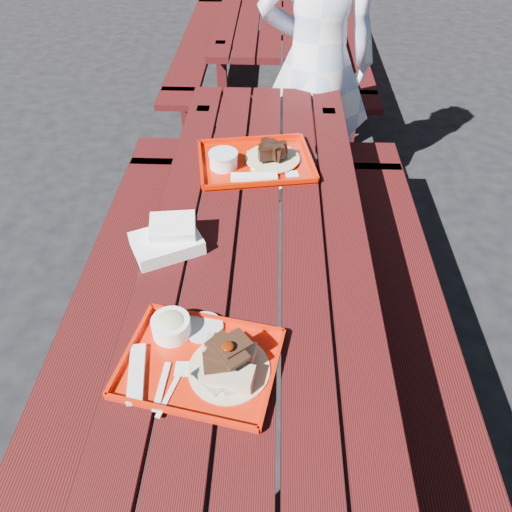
% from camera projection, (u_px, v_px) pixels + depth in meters
% --- Properties ---
extents(ground, '(60.00, 60.00, 0.00)m').
position_uv_depth(ground, '(257.00, 371.00, 2.17)').
color(ground, black).
rests_on(ground, ground).
extents(picnic_table_near, '(1.41, 2.40, 0.75)m').
position_uv_depth(picnic_table_near, '(258.00, 281.00, 1.80)').
color(picnic_table_near, '#470D11').
rests_on(picnic_table_near, ground).
extents(picnic_table_far, '(1.41, 2.40, 0.75)m').
position_uv_depth(picnic_table_far, '(272.00, 23.00, 3.86)').
color(picnic_table_far, '#470D11').
rests_on(picnic_table_far, ground).
extents(near_tray, '(0.45, 0.38, 0.12)m').
position_uv_depth(near_tray, '(201.00, 353.00, 1.29)').
color(near_tray, red).
rests_on(near_tray, picnic_table_near).
extents(far_tray, '(0.50, 0.42, 0.08)m').
position_uv_depth(far_tray, '(254.00, 160.00, 2.00)').
color(far_tray, '#C11600').
rests_on(far_tray, picnic_table_near).
extents(white_cloth, '(0.26, 0.24, 0.09)m').
position_uv_depth(white_cloth, '(169.00, 239.00, 1.62)').
color(white_cloth, white).
rests_on(white_cloth, picnic_table_near).
extents(person, '(0.62, 0.41, 1.68)m').
position_uv_depth(person, '(316.00, 64.00, 2.56)').
color(person, '#B4C9F0').
rests_on(person, ground).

